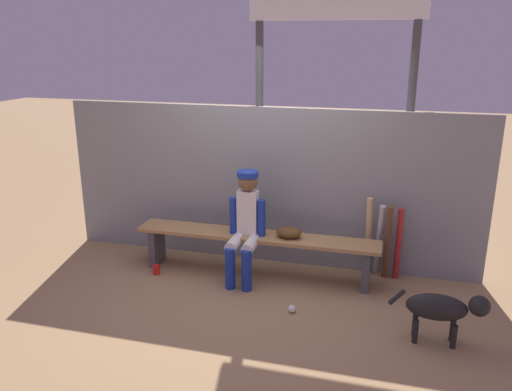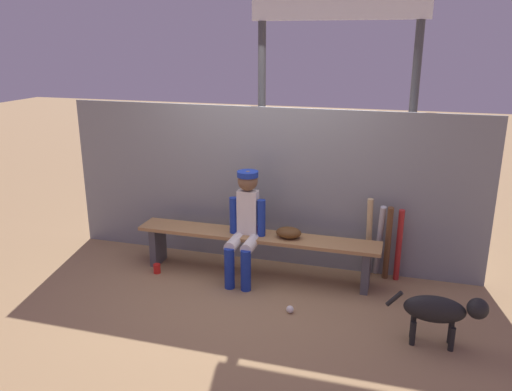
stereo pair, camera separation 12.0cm
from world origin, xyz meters
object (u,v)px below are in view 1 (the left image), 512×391
Objects in this scene: dugout_bench at (256,243)px; dog at (444,308)px; cup_on_ground at (156,270)px; baseball_glove at (289,232)px; bat_wood_natural at (368,237)px; bat_aluminum_red at (398,244)px; bat_wood_dark at (387,243)px; scoreboard at (341,31)px; cup_on_bench at (260,230)px; bat_aluminum_silver at (379,240)px; baseball at (292,309)px; player_seated at (245,222)px.

dog is at bearing -24.55° from dugout_bench.
cup_on_ground is at bearing 168.72° from dog.
bat_wood_natural reaches higher than baseball_glove.
baseball_glove is 0.34× the size of bat_aluminum_red.
dugout_bench is at bearing -169.23° from bat_wood_dark.
scoreboard reaches higher than bat_wood_natural.
scoreboard is (0.69, 1.31, 2.28)m from dugout_bench.
dugout_bench is 24.88× the size of cup_on_bench.
cup_on_bench is at bearing -168.71° from bat_aluminum_red.
bat_wood_natural is at bearing 14.81° from cup_on_ground.
dugout_bench is 3.10× the size of bat_wood_dark.
dugout_bench is 9.77× the size of baseball_glove.
cup_on_ground is (-2.52, -0.54, -0.39)m from bat_wood_dark.
bat_aluminum_silver is 1.33m from cup_on_bench.
cup_on_bench is (-0.52, 0.72, 0.51)m from baseball.
cup_on_ground is (-1.01, -0.16, -0.61)m from player_seated.
cup_on_ground is at bearing -165.90° from cup_on_bench.
bat_aluminum_silver reaches higher than cup_on_ground.
bat_wood_natural reaches higher than baseball.
player_seated reaches higher than cup_on_ground.
dog is (1.92, -0.88, -0.05)m from dugout_bench.
baseball_glove is 1.58m from cup_on_ground.
bat_wood_natural is 8.42× the size of cup_on_ground.
player_seated is 11.02× the size of cup_on_ground.
cup_on_bench is 0.03× the size of scoreboard.
cup_on_bench is at bearing 177.99° from baseball_glove.
bat_wood_dark is at bearing 48.85° from baseball.
player_seated is 1.37× the size of bat_wood_dark.
player_seated is 1.70m from bat_aluminum_red.
cup_on_bench is at bearing -116.65° from scoreboard.
dog is (1.55, -0.88, -0.22)m from baseball_glove.
bat_wood_dark is 1.06× the size of bat_aluminum_red.
scoreboard is at bearing 63.35° from cup_on_bench.
cup_on_bench is at bearing 125.67° from baseball.
bat_wood_natural is 1.42m from dog.
player_seated is 1.50m from bat_aluminum_silver.
baseball_glove is at bearing 0.00° from dugout_bench.
bat_wood_dark is 1.26m from dog.
bat_aluminum_silver is 2.51m from scoreboard.
dugout_bench is 1.37m from bat_aluminum_silver.
baseball_glove is 2.55× the size of cup_on_bench.
bat_wood_natural is 0.22m from bat_wood_dark.
bat_wood_dark is (1.42, 0.27, 0.05)m from dugout_bench.
baseball_glove is 0.07× the size of scoreboard.
bat_wood_natural is 2.42m from cup_on_ground.
dugout_bench is 36.98× the size of baseball.
dugout_bench is 0.41m from baseball_glove.
bat_wood_natural is at bearing -177.93° from bat_aluminum_silver.
baseball_glove is 1.09m from bat_wood_dark.
scoreboard is (-0.63, 0.97, 2.23)m from bat_aluminum_silver.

